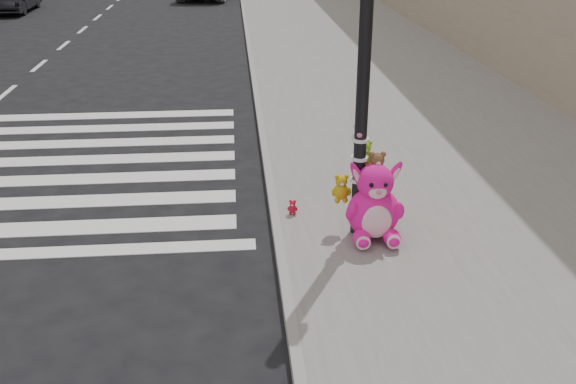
{
  "coord_description": "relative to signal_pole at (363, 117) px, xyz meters",
  "views": [
    {
      "loc": [
        1.04,
        -5.75,
        4.1
      ],
      "look_at": [
        1.68,
        1.8,
        0.75
      ],
      "focal_mm": 40.0,
      "sensor_mm": 36.0,
      "label": 1
    }
  ],
  "objects": [
    {
      "name": "pink_bunny",
      "position": [
        0.16,
        -0.2,
        -1.15
      ],
      "size": [
        0.76,
        0.79,
        1.08
      ],
      "rotation": [
        0.0,
        0.0,
        -0.02
      ],
      "color": "#FF159B",
      "rests_on": "sidewalk_near"
    },
    {
      "name": "sidewalk_near",
      "position": [
        2.37,
        8.19,
        -1.66
      ],
      "size": [
        7.0,
        80.0,
        0.14
      ],
      "primitive_type": "cube",
      "color": "slate",
      "rests_on": "ground"
    },
    {
      "name": "ground",
      "position": [
        -2.63,
        -1.81,
        -1.73
      ],
      "size": [
        120.0,
        120.0,
        0.0
      ],
      "primitive_type": "plane",
      "color": "black",
      "rests_on": "ground"
    },
    {
      "name": "curb_edge",
      "position": [
        -1.08,
        8.19,
        -1.66
      ],
      "size": [
        0.12,
        80.0,
        0.15
      ],
      "primitive_type": "cube",
      "color": "gray",
      "rests_on": "ground"
    },
    {
      "name": "red_teddy",
      "position": [
        -0.83,
        0.59,
        -1.48
      ],
      "size": [
        0.17,
        0.13,
        0.22
      ],
      "primitive_type": null,
      "rotation": [
        0.0,
        0.0,
        -0.21
      ],
      "color": "red",
      "rests_on": "sidewalk_near"
    },
    {
      "name": "signal_pole",
      "position": [
        0.0,
        0.0,
        0.0
      ],
      "size": [
        0.72,
        0.5,
        4.0
      ],
      "color": "black",
      "rests_on": "sidewalk_near"
    }
  ]
}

